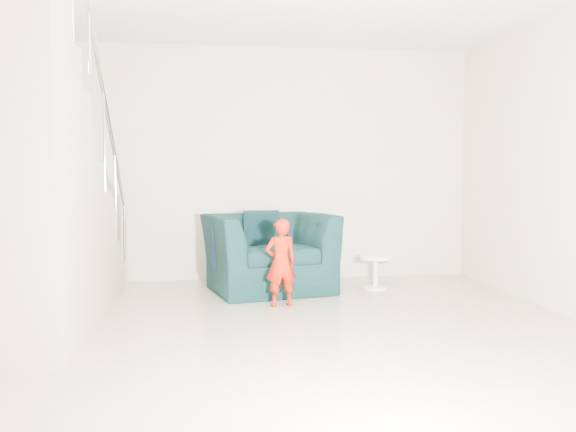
# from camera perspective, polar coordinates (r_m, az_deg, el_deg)

# --- Properties ---
(floor) EXTENTS (5.50, 5.50, 0.00)m
(floor) POSITION_cam_1_polar(r_m,az_deg,el_deg) (4.57, 0.07, -11.79)
(floor) COLOR gray
(floor) RESTS_ON ground
(back_wall) EXTENTS (5.00, 0.00, 5.00)m
(back_wall) POSITION_cam_1_polar(r_m,az_deg,el_deg) (7.13, -2.81, 4.88)
(back_wall) COLOR #C0B09C
(back_wall) RESTS_ON floor
(front_wall) EXTENTS (5.00, 0.00, 5.00)m
(front_wall) POSITION_cam_1_polar(r_m,az_deg,el_deg) (1.71, 12.23, 7.39)
(front_wall) COLOR #C0B09C
(front_wall) RESTS_ON floor
(armchair) EXTENTS (1.46, 1.34, 0.81)m
(armchair) POSITION_cam_1_polar(r_m,az_deg,el_deg) (6.47, -1.82, -3.43)
(armchair) COLOR black
(armchair) RESTS_ON floor
(toddler) EXTENTS (0.33, 0.25, 0.82)m
(toddler) POSITION_cam_1_polar(r_m,az_deg,el_deg) (5.69, -0.66, -4.40)
(toddler) COLOR #980B04
(toddler) RESTS_ON floor
(side_table) EXTENTS (0.37, 0.37, 0.37)m
(side_table) POSITION_cam_1_polar(r_m,az_deg,el_deg) (6.62, 8.18, -4.69)
(side_table) COLOR white
(side_table) RESTS_ON floor
(staircase) EXTENTS (1.02, 3.03, 3.62)m
(staircase) POSITION_cam_1_polar(r_m,az_deg,el_deg) (5.12, -23.57, 0.36)
(staircase) COLOR #ADA089
(staircase) RESTS_ON floor
(cushion) EXTENTS (0.39, 0.19, 0.38)m
(cushion) POSITION_cam_1_polar(r_m,az_deg,el_deg) (6.70, -2.53, -1.11)
(cushion) COLOR black
(cushion) RESTS_ON armchair
(throw) EXTENTS (0.04, 0.44, 0.49)m
(throw) POSITION_cam_1_polar(r_m,az_deg,el_deg) (6.43, -6.91, -2.56)
(throw) COLOR black
(throw) RESTS_ON armchair
(phone) EXTENTS (0.03, 0.05, 0.10)m
(phone) POSITION_cam_1_polar(r_m,az_deg,el_deg) (5.66, 0.04, -1.33)
(phone) COLOR black
(phone) RESTS_ON toddler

